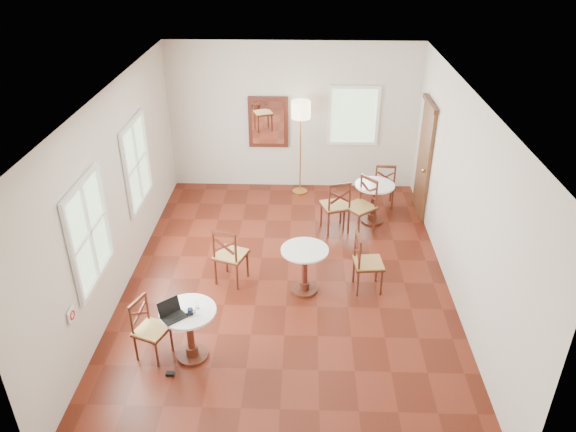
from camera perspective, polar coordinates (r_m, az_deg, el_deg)
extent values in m
plane|color=#591B0F|center=(8.73, -0.06, -6.71)|extent=(7.00, 7.00, 0.00)
cube|color=beige|center=(11.19, 0.54, 10.21)|extent=(5.00, 0.02, 3.00)
cube|color=beige|center=(5.08, -1.45, -15.97)|extent=(5.00, 0.02, 3.00)
cube|color=beige|center=(8.41, -17.37, 2.26)|extent=(0.02, 7.00, 3.00)
cube|color=beige|center=(8.26, 17.54, 1.76)|extent=(0.02, 7.00, 3.00)
cube|color=white|center=(7.40, -0.08, 12.54)|extent=(5.00, 7.00, 0.02)
cube|color=brown|center=(10.55, 13.92, 5.54)|extent=(0.06, 0.90, 2.10)
cube|color=#4B2012|center=(10.18, 14.54, 11.23)|extent=(0.08, 1.02, 0.08)
sphere|color=#BF8C3F|center=(10.27, 13.88, 4.59)|extent=(0.07, 0.07, 0.07)
cube|color=#521D15|center=(11.20, -2.06, 9.68)|extent=(0.80, 0.05, 1.05)
cube|color=white|center=(11.17, -2.07, 9.63)|extent=(0.64, 0.02, 0.88)
cube|color=white|center=(7.03, -21.56, -9.54)|extent=(0.02, 0.16, 0.16)
torus|color=red|center=(7.02, -21.45, -9.55)|extent=(0.02, 0.12, 0.12)
cube|color=white|center=(7.39, -19.93, -1.58)|extent=(0.06, 1.22, 1.42)
cube|color=white|center=(9.24, -15.42, 5.33)|extent=(0.06, 1.22, 1.42)
cube|color=white|center=(11.18, 6.80, 10.27)|extent=(1.02, 0.06, 1.22)
cylinder|color=#4B2012|center=(7.51, -9.86, -14.01)|extent=(0.41, 0.41, 0.04)
cylinder|color=#4B2012|center=(7.46, -9.92, -13.55)|extent=(0.16, 0.16, 0.12)
cylinder|color=#521D15|center=(7.26, -10.12, -11.76)|extent=(0.09, 0.09, 0.61)
cylinder|color=#4B2012|center=(7.08, -10.32, -10.00)|extent=(0.14, 0.14, 0.06)
cylinder|color=white|center=(7.05, -10.36, -9.71)|extent=(0.71, 0.71, 0.03)
cylinder|color=#4B2012|center=(8.51, 1.68, -7.62)|extent=(0.41, 0.41, 0.04)
cylinder|color=#4B2012|center=(8.46, 1.69, -7.18)|extent=(0.16, 0.16, 0.12)
cylinder|color=#521D15|center=(8.29, 1.72, -5.48)|extent=(0.09, 0.09, 0.61)
cylinder|color=#4B2012|center=(8.13, 1.75, -3.83)|extent=(0.14, 0.14, 0.06)
cylinder|color=white|center=(8.11, 1.75, -3.55)|extent=(0.71, 0.71, 0.03)
cylinder|color=#4B2012|center=(10.46, 8.68, -0.43)|extent=(0.41, 0.41, 0.04)
cylinder|color=#4B2012|center=(10.42, 8.72, -0.03)|extent=(0.17, 0.17, 0.12)
cylinder|color=#521D15|center=(10.27, 8.85, 1.49)|extent=(0.09, 0.09, 0.62)
cylinder|color=#4B2012|center=(10.14, 8.97, 2.94)|extent=(0.15, 0.15, 0.06)
cylinder|color=white|center=(10.12, 8.99, 3.18)|extent=(0.73, 0.73, 0.03)
cylinder|color=#4B2012|center=(8.72, -4.23, -5.00)|extent=(0.04, 0.04, 0.46)
cylinder|color=#4B2012|center=(8.45, -5.31, -6.30)|extent=(0.04, 0.04, 0.46)
cylinder|color=#4B2012|center=(8.86, -6.40, -4.50)|extent=(0.04, 0.04, 0.46)
cylinder|color=#4B2012|center=(8.60, -7.53, -5.75)|extent=(0.04, 0.04, 0.46)
cube|color=#4B2012|center=(8.52, -5.95, -4.06)|extent=(0.58, 0.58, 0.03)
cube|color=#AB8345|center=(8.52, -5.95, -3.97)|extent=(0.55, 0.55, 0.04)
cylinder|color=#4B2012|center=(8.18, -5.46, -3.50)|extent=(0.04, 0.04, 0.51)
cylinder|color=#4B2012|center=(8.33, -7.75, -2.98)|extent=(0.04, 0.04, 0.51)
cube|color=#4B2012|center=(8.13, -6.71, -1.82)|extent=(0.38, 0.17, 0.05)
cube|color=#521D15|center=(8.25, -6.62, -3.18)|extent=(0.32, 0.14, 0.23)
cube|color=#521D15|center=(8.25, -6.62, -3.18)|extent=(0.32, 0.14, 0.23)
cylinder|color=#4B2012|center=(7.34, -13.44, -13.81)|extent=(0.03, 0.03, 0.40)
cylinder|color=#4B2012|center=(7.50, -15.50, -13.01)|extent=(0.03, 0.03, 0.40)
cylinder|color=#4B2012|center=(7.52, -12.00, -12.34)|extent=(0.03, 0.03, 0.40)
cylinder|color=#4B2012|center=(7.68, -14.03, -11.61)|extent=(0.03, 0.03, 0.40)
cube|color=#4B2012|center=(7.38, -13.93, -11.48)|extent=(0.51, 0.51, 0.03)
cube|color=#AB8345|center=(7.37, -13.94, -11.40)|extent=(0.49, 0.49, 0.04)
cylinder|color=#4B2012|center=(7.23, -15.94, -10.48)|extent=(0.03, 0.03, 0.45)
cylinder|color=#4B2012|center=(7.42, -14.42, -9.09)|extent=(0.03, 0.03, 0.45)
cube|color=#4B2012|center=(7.20, -15.38, -8.49)|extent=(0.15, 0.33, 0.04)
cube|color=#521D15|center=(7.32, -15.18, -9.72)|extent=(0.13, 0.28, 0.20)
cube|color=#521D15|center=(7.32, -15.18, -9.72)|extent=(0.13, 0.28, 0.20)
cylinder|color=#4B2012|center=(10.22, 5.48, 0.45)|extent=(0.04, 0.04, 0.48)
cylinder|color=#4B2012|center=(9.91, 6.29, -0.56)|extent=(0.04, 0.04, 0.48)
cylinder|color=#4B2012|center=(10.09, 3.46, 0.16)|extent=(0.04, 0.04, 0.48)
cylinder|color=#4B2012|center=(9.78, 4.20, -0.88)|extent=(0.04, 0.04, 0.48)
cube|color=#4B2012|center=(9.88, 4.92, 1.04)|extent=(0.59, 0.59, 0.03)
cube|color=#AB8345|center=(9.87, 4.92, 1.13)|extent=(0.56, 0.56, 0.04)
cylinder|color=#4B2012|center=(9.67, 6.44, 2.05)|extent=(0.04, 0.04, 0.53)
cylinder|color=#4B2012|center=(9.54, 4.31, 1.76)|extent=(0.04, 0.04, 0.53)
cube|color=#4B2012|center=(9.50, 5.45, 3.22)|extent=(0.40, 0.16, 0.05)
cube|color=#521D15|center=(9.60, 5.39, 1.96)|extent=(0.34, 0.13, 0.23)
cube|color=#521D15|center=(9.60, 5.39, 1.96)|extent=(0.34, 0.13, 0.23)
cylinder|color=#4B2012|center=(8.42, 9.65, -6.83)|extent=(0.04, 0.04, 0.45)
cylinder|color=#4B2012|center=(8.35, 7.24, -6.96)|extent=(0.04, 0.04, 0.45)
cylinder|color=#4B2012|center=(8.71, 9.16, -5.46)|extent=(0.04, 0.04, 0.45)
cylinder|color=#4B2012|center=(8.64, 6.83, -5.58)|extent=(0.04, 0.04, 0.45)
cube|color=#4B2012|center=(8.40, 8.33, -4.92)|extent=(0.48, 0.48, 0.03)
cube|color=#AB8345|center=(8.39, 8.34, -4.84)|extent=(0.45, 0.45, 0.04)
cylinder|color=#4B2012|center=(8.09, 7.45, -4.25)|extent=(0.04, 0.04, 0.50)
cylinder|color=#4B2012|center=(8.38, 7.02, -2.92)|extent=(0.04, 0.04, 0.50)
cube|color=#4B2012|center=(8.11, 7.33, -2.21)|extent=(0.07, 0.38, 0.05)
cube|color=#521D15|center=(8.23, 7.23, -3.52)|extent=(0.06, 0.32, 0.22)
cube|color=#521D15|center=(8.23, 7.23, -3.52)|extent=(0.06, 0.32, 0.22)
cylinder|color=#4B2012|center=(11.17, 10.62, 2.54)|extent=(0.03, 0.03, 0.44)
cylinder|color=#4B2012|center=(10.86, 10.76, 1.72)|extent=(0.03, 0.03, 0.44)
cylinder|color=#4B2012|center=(11.13, 8.84, 2.62)|extent=(0.03, 0.03, 0.44)
cylinder|color=#4B2012|center=(10.82, 8.93, 1.81)|extent=(0.03, 0.03, 0.44)
cube|color=#4B2012|center=(10.90, 9.89, 3.22)|extent=(0.45, 0.45, 0.03)
cube|color=#AB8345|center=(10.89, 9.89, 3.29)|extent=(0.43, 0.43, 0.04)
cylinder|color=#4B2012|center=(10.66, 10.99, 3.92)|extent=(0.03, 0.03, 0.48)
cylinder|color=#4B2012|center=(10.62, 9.12, 4.01)|extent=(0.03, 0.03, 0.48)
cube|color=#4B2012|center=(10.55, 10.15, 5.06)|extent=(0.37, 0.05, 0.05)
cube|color=#521D15|center=(10.64, 10.06, 4.02)|extent=(0.31, 0.04, 0.21)
cube|color=#521D15|center=(10.64, 10.06, 4.02)|extent=(0.31, 0.04, 0.21)
cylinder|color=#4B2012|center=(9.98, 5.80, -0.28)|extent=(0.04, 0.04, 0.48)
cylinder|color=#4B2012|center=(10.22, 7.39, 0.36)|extent=(0.04, 0.04, 0.48)
cylinder|color=#4B2012|center=(9.75, 7.33, -1.16)|extent=(0.04, 0.04, 0.48)
cylinder|color=#4B2012|center=(9.99, 8.92, -0.48)|extent=(0.04, 0.04, 0.48)
cube|color=#4B2012|center=(9.87, 7.45, 0.87)|extent=(0.66, 0.66, 0.03)
cube|color=#AB8345|center=(9.86, 7.46, 0.95)|extent=(0.63, 0.63, 0.04)
cylinder|color=#4B2012|center=(9.99, 7.57, 2.93)|extent=(0.04, 0.04, 0.54)
cylinder|color=#4B2012|center=(9.75, 9.15, 2.13)|extent=(0.04, 0.04, 0.54)
cube|color=#4B2012|center=(9.77, 8.45, 3.83)|extent=(0.29, 0.34, 0.05)
cube|color=#521D15|center=(9.87, 8.35, 2.59)|extent=(0.24, 0.29, 0.24)
cube|color=#521D15|center=(9.87, 8.35, 2.59)|extent=(0.24, 0.29, 0.24)
cylinder|color=#BF8C3F|center=(11.43, 1.24, 2.57)|extent=(0.31, 0.31, 0.03)
cylinder|color=#BF8C3F|center=(11.07, 1.29, 6.61)|extent=(0.03, 0.03, 1.77)
cylinder|color=beige|center=(10.77, 1.34, 10.97)|extent=(0.38, 0.38, 0.33)
cube|color=black|center=(6.96, -11.76, -10.22)|extent=(0.35, 0.35, 0.02)
cube|color=black|center=(6.95, -11.77, -10.16)|extent=(0.26, 0.25, 0.00)
cube|color=black|center=(6.97, -12.27, -9.15)|extent=(0.25, 0.24, 0.20)
cube|color=silver|center=(6.97, -12.27, -9.15)|extent=(0.22, 0.20, 0.16)
ellipsoid|color=black|center=(6.95, -10.18, -9.98)|extent=(0.11, 0.09, 0.03)
cylinder|color=#101936|center=(6.95, -10.10, -9.72)|extent=(0.07, 0.07, 0.08)
torus|color=#101936|center=(6.95, -9.77, -9.74)|extent=(0.06, 0.01, 0.06)
cylinder|color=white|center=(7.02, -9.39, -9.09)|extent=(0.06, 0.06, 0.11)
cube|color=black|center=(7.32, -12.12, -15.71)|extent=(0.10, 0.06, 0.04)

